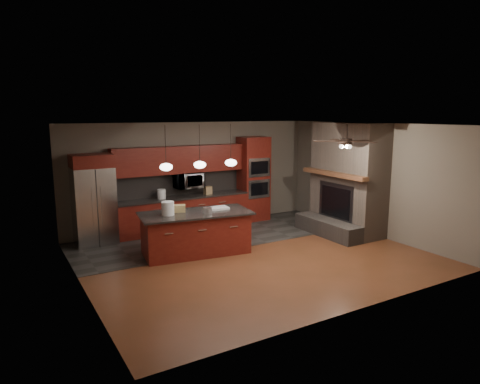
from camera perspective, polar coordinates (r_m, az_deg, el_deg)
ground at (r=9.32m, az=1.76°, el=-8.51°), size 7.00×7.00×0.00m
ceiling at (r=8.82m, az=1.86°, el=8.96°), size 7.00×6.00×0.02m
back_wall at (r=11.58m, az=-6.14°, el=2.31°), size 7.00×0.02×2.80m
right_wall at (r=11.21m, az=17.13°, el=1.63°), size 0.02×6.00×2.80m
left_wall at (r=7.73m, az=-20.75°, el=-2.42°), size 0.02×6.00×2.80m
slate_tile_patch at (r=10.82m, az=-3.35°, el=-5.80°), size 7.00×2.40×0.01m
fireplace_column at (r=11.17m, az=13.99°, el=1.22°), size 1.30×2.10×2.80m
back_cabinetry at (r=11.25m, az=-7.76°, el=-0.58°), size 3.59×0.64×2.20m
oven_tower at (r=12.14m, az=1.81°, el=1.75°), size 0.80×0.63×2.38m
microwave at (r=11.26m, az=-6.88°, el=1.55°), size 0.73×0.41×0.50m
refrigerator at (r=10.46m, az=-18.92°, el=-0.99°), size 0.91×0.75×2.11m
kitchen_island at (r=9.41m, az=-5.90°, el=-5.43°), size 2.51×1.41×0.92m
white_bucket at (r=9.10m, az=-9.60°, el=-2.17°), size 0.29×0.29×0.29m
paint_can at (r=9.17m, az=-4.30°, el=-2.47°), size 0.24×0.24×0.13m
paint_tray at (r=9.57m, az=-2.91°, el=-2.15°), size 0.46×0.34×0.04m
cardboard_box at (r=9.36m, az=-8.06°, el=-2.18°), size 0.30×0.26×0.16m
counter_bucket at (r=10.98m, az=-10.43°, el=-0.26°), size 0.24×0.24×0.24m
counter_box at (r=11.43m, az=-4.31°, el=0.23°), size 0.20×0.16×0.21m
pendant_left at (r=8.77m, az=-9.82°, el=3.33°), size 0.26×0.26×0.92m
pendant_center at (r=9.06m, az=-5.38°, el=3.66°), size 0.26×0.26×0.92m
pendant_right at (r=9.40m, az=-1.23°, el=3.95°), size 0.26×0.26×0.92m
ceiling_fan at (r=9.33m, az=13.99°, el=6.63°), size 1.27×1.33×0.41m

